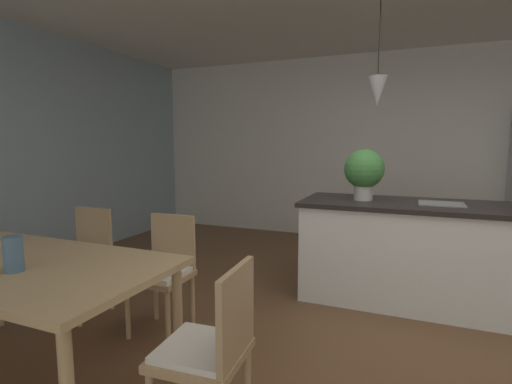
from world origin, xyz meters
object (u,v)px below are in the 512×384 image
(dining_table, at_px, (17,272))
(chair_far_right, at_px, (164,269))
(chair_kitchen_end, at_px, (211,347))
(kitchen_island, at_px, (417,252))
(vase_on_dining_table, at_px, (13,254))
(potted_plant_on_island, at_px, (364,171))
(chair_far_left, at_px, (83,257))

(dining_table, distance_m, chair_far_right, 0.96)
(chair_kitchen_end, bearing_deg, dining_table, -179.86)
(kitchen_island, relative_size, vase_on_dining_table, 10.59)
(dining_table, relative_size, vase_on_dining_table, 9.50)
(dining_table, bearing_deg, vase_on_dining_table, -37.62)
(kitchen_island, bearing_deg, potted_plant_on_island, 180.00)
(dining_table, xyz_separation_m, chair_far_right, (0.41, 0.85, -0.19))
(vase_on_dining_table, bearing_deg, chair_far_left, 120.46)
(chair_far_right, height_order, vase_on_dining_table, vase_on_dining_table)
(chair_kitchen_end, relative_size, kitchen_island, 0.43)
(chair_far_left, height_order, vase_on_dining_table, vase_on_dining_table)
(chair_far_right, bearing_deg, chair_far_left, 180.00)
(chair_far_left, bearing_deg, potted_plant_on_island, 31.17)
(dining_table, height_order, chair_far_left, chair_far_left)
(chair_far_left, bearing_deg, vase_on_dining_table, -59.54)
(chair_far_right, height_order, potted_plant_on_island, potted_plant_on_island)
(chair_far_right, bearing_deg, chair_kitchen_end, -44.16)
(dining_table, height_order, chair_far_right, chair_far_right)
(vase_on_dining_table, bearing_deg, dining_table, 142.38)
(chair_far_left, height_order, kitchen_island, kitchen_island)
(chair_far_right, xyz_separation_m, vase_on_dining_table, (-0.24, -0.98, 0.36))
(chair_far_right, relative_size, kitchen_island, 0.43)
(dining_table, distance_m, kitchen_island, 3.05)
(chair_kitchen_end, xyz_separation_m, chair_far_right, (-0.87, 0.85, 0.00))
(potted_plant_on_island, bearing_deg, chair_far_right, -135.37)
(kitchen_island, height_order, vase_on_dining_table, vase_on_dining_table)
(chair_far_left, relative_size, vase_on_dining_table, 4.55)
(dining_table, xyz_separation_m, chair_kitchen_end, (1.28, 0.00, -0.19))
(chair_far_left, bearing_deg, kitchen_island, 26.20)
(chair_kitchen_end, bearing_deg, vase_on_dining_table, -173.26)
(dining_table, bearing_deg, chair_kitchen_end, 0.14)
(chair_far_left, height_order, potted_plant_on_island, potted_plant_on_island)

